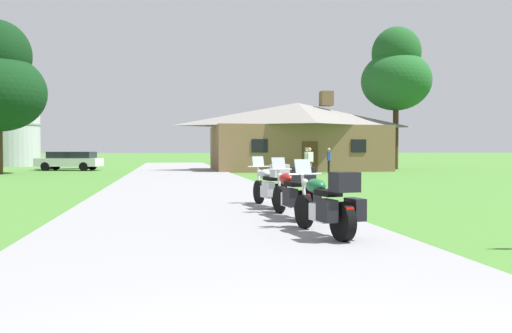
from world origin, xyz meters
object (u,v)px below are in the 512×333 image
object	(u,v)px
motorcycle_red_second_in_row	(294,193)
parked_silver_sedan_far_left	(67,161)
motorcycle_silver_farthest_in_row	(272,186)
motorcycle_green_nearest_to_camera	(329,204)
bystander_white_shirt_by_tree	(310,160)
bystander_white_shirt_beside_signpost	(307,159)
metal_silo_distant	(15,119)
tree_right_of_lodge	(396,73)
parked_white_suv_far_left	(70,160)
bystander_blue_shirt_near_lodge	(329,159)

from	to	relation	value
motorcycle_red_second_in_row	parked_silver_sedan_far_left	world-z (taller)	motorcycle_red_second_in_row
motorcycle_silver_farthest_in_row	motorcycle_green_nearest_to_camera	bearing A→B (deg)	-99.23
motorcycle_red_second_in_row	bystander_white_shirt_by_tree	distance (m)	18.69
bystander_white_shirt_beside_signpost	metal_silo_distant	bearing A→B (deg)	-124.88
bystander_white_shirt_beside_signpost	tree_right_of_lodge	xyz separation A→B (m)	(9.19, 6.87, 6.67)
parked_white_suv_far_left	parked_silver_sedan_far_left	bearing A→B (deg)	26.85
motorcycle_green_nearest_to_camera	bystander_white_shirt_beside_signpost	world-z (taller)	bystander_white_shirt_beside_signpost
tree_right_of_lodge	parked_silver_sedan_far_left	size ratio (longest dim) A/B	2.52
bystander_blue_shirt_near_lodge	metal_silo_distant	size ratio (longest dim) A/B	0.19
bystander_blue_shirt_near_lodge	metal_silo_distant	world-z (taller)	metal_silo_distant
motorcycle_green_nearest_to_camera	tree_right_of_lodge	distance (m)	34.15
motorcycle_silver_farthest_in_row	bystander_white_shirt_by_tree	xyz separation A→B (m)	(5.45, 15.74, 0.32)
bystander_white_shirt_by_tree	metal_silo_distant	distance (m)	31.63
tree_right_of_lodge	parked_white_suv_far_left	distance (m)	25.96
motorcycle_silver_farthest_in_row	tree_right_of_lodge	size ratio (longest dim) A/B	0.18
motorcycle_red_second_in_row	tree_right_of_lodge	world-z (taller)	tree_right_of_lodge
bystander_white_shirt_beside_signpost	motorcycle_green_nearest_to_camera	bearing A→B (deg)	-8.38
motorcycle_silver_farthest_in_row	bystander_blue_shirt_near_lodge	size ratio (longest dim) A/B	1.24
motorcycle_silver_farthest_in_row	bystander_white_shirt_by_tree	distance (m)	16.66
motorcycle_green_nearest_to_camera	parked_silver_sedan_far_left	world-z (taller)	motorcycle_green_nearest_to_camera
metal_silo_distant	tree_right_of_lodge	bearing A→B (deg)	-21.97
bystander_white_shirt_by_tree	metal_silo_distant	bearing A→B (deg)	-70.68
motorcycle_green_nearest_to_camera	bystander_white_shirt_beside_signpost	size ratio (longest dim) A/B	1.23
motorcycle_green_nearest_to_camera	motorcycle_silver_farthest_in_row	size ratio (longest dim) A/B	1.00
bystander_white_shirt_by_tree	parked_silver_sedan_far_left	size ratio (longest dim) A/B	0.37
bystander_white_shirt_beside_signpost	metal_silo_distant	xyz separation A→B (m)	(-22.63, 19.70, 3.50)
motorcycle_red_second_in_row	tree_right_of_lodge	bearing A→B (deg)	53.75
bystander_white_shirt_beside_signpost	metal_silo_distant	distance (m)	30.21
bystander_white_shirt_by_tree	parked_white_suv_far_left	bearing A→B (deg)	-61.80
motorcycle_silver_farthest_in_row	bystander_blue_shirt_near_lodge	xyz separation A→B (m)	(7.83, 19.51, 0.32)
bystander_white_shirt_beside_signpost	bystander_white_shirt_by_tree	bearing A→B (deg)	-5.65
tree_right_of_lodge	metal_silo_distant	xyz separation A→B (m)	(-31.82, 12.84, -3.17)
motorcycle_silver_farthest_in_row	bystander_blue_shirt_near_lodge	bearing A→B (deg)	58.08
motorcycle_red_second_in_row	parked_silver_sedan_far_left	size ratio (longest dim) A/B	0.47
motorcycle_red_second_in_row	parked_white_suv_far_left	world-z (taller)	parked_white_suv_far_left
motorcycle_green_nearest_to_camera	motorcycle_red_second_in_row	distance (m)	2.36
bystander_white_shirt_by_tree	bystander_blue_shirt_near_lodge	bearing A→B (deg)	-147.54
metal_silo_distant	parked_white_suv_far_left	distance (m)	13.54
motorcycle_green_nearest_to_camera	parked_silver_sedan_far_left	size ratio (longest dim) A/B	0.46
parked_silver_sedan_far_left	metal_silo_distant	bearing A→B (deg)	27.49
bystander_blue_shirt_near_lodge	parked_white_suv_far_left	bearing A→B (deg)	-90.17
parked_white_suv_far_left	bystander_white_shirt_beside_signpost	bearing A→B (deg)	-105.87
bystander_blue_shirt_near_lodge	bystander_white_shirt_beside_signpost	size ratio (longest dim) A/B	0.99
tree_right_of_lodge	bystander_white_shirt_by_tree	bearing A→B (deg)	-135.59
motorcycle_green_nearest_to_camera	metal_silo_distant	world-z (taller)	metal_silo_distant
motorcycle_green_nearest_to_camera	parked_silver_sedan_far_left	distance (m)	36.40
tree_right_of_lodge	parked_white_suv_far_left	world-z (taller)	tree_right_of_lodge
bystander_blue_shirt_near_lodge	metal_silo_distant	xyz separation A→B (m)	(-24.44, 18.62, 3.51)
tree_right_of_lodge	parked_white_suv_far_left	xyz separation A→B (m)	(-24.99, 1.74, -6.84)
bystander_white_shirt_beside_signpost	motorcycle_silver_farthest_in_row	bearing A→B (deg)	-11.91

